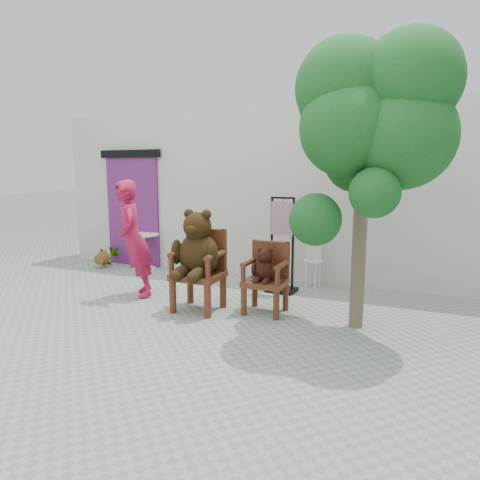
{
  "coord_description": "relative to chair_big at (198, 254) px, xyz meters",
  "views": [
    {
      "loc": [
        2.38,
        -4.52,
        1.9
      ],
      "look_at": [
        0.05,
        0.94,
        0.95
      ],
      "focal_mm": 32.0,
      "sensor_mm": 36.0,
      "label": 1
    }
  ],
  "objects": [
    {
      "name": "potted_plant",
      "position": [
        -3.01,
        1.63,
        -0.55
      ],
      "size": [
        0.49,
        0.45,
        0.48
      ],
      "primitive_type": "imported",
      "rotation": [
        0.0,
        0.0,
        0.19
      ],
      "color": "#103D19",
      "rests_on": "ground"
    },
    {
      "name": "display_stand",
      "position": [
        0.78,
        1.32,
        -0.2
      ],
      "size": [
        0.48,
        0.39,
        1.51
      ],
      "rotation": [
        0.0,
        0.0,
        -0.09
      ],
      "color": "black",
      "rests_on": "ground"
    },
    {
      "name": "stool_bucket",
      "position": [
        1.17,
        1.81,
        -0.15
      ],
      "size": [
        0.32,
        0.32,
        1.45
      ],
      "rotation": [
        0.0,
        0.0,
        -0.19
      ],
      "color": "white",
      "rests_on": "ground"
    },
    {
      "name": "tree",
      "position": [
        2.17,
        0.05,
        1.7
      ],
      "size": [
        1.91,
        1.82,
        3.38
      ],
      "rotation": [
        0.0,
        0.0,
        -0.09
      ],
      "color": "brown",
      "rests_on": "ground"
    },
    {
      "name": "back_wall",
      "position": [
        0.39,
        2.58,
        0.71
      ],
      "size": [
        9.0,
        1.0,
        3.0
      ],
      "primitive_type": "cube",
      "color": "beige",
      "rests_on": "ground"
    },
    {
      "name": "person",
      "position": [
        -1.21,
        0.2,
        0.1
      ],
      "size": [
        0.74,
        0.77,
        1.78
      ],
      "primitive_type": "imported",
      "rotation": [
        0.0,
        0.0,
        -0.89
      ],
      "color": "#AB153F",
      "rests_on": "ground"
    },
    {
      "name": "doorway",
      "position": [
        -2.61,
        2.05,
        0.38
      ],
      "size": [
        1.4,
        0.11,
        2.33
      ],
      "color": "#622165",
      "rests_on": "ground"
    },
    {
      "name": "chair_big",
      "position": [
        0.0,
        0.0,
        0.0
      ],
      "size": [
        0.68,
        0.74,
        1.4
      ],
      "color": "#441D0E",
      "rests_on": "ground"
    },
    {
      "name": "cafe_table",
      "position": [
        -2.19,
        1.79,
        -0.35
      ],
      "size": [
        0.6,
        0.6,
        0.7
      ],
      "rotation": [
        0.0,
        0.0,
        -0.37
      ],
      "color": "white",
      "rests_on": "ground"
    },
    {
      "name": "ground_plane",
      "position": [
        0.39,
        -0.52,
        -0.79
      ],
      "size": [
        60.0,
        60.0,
        0.0
      ],
      "primitive_type": "plane",
      "color": "gray",
      "rests_on": "ground"
    },
    {
      "name": "chair_small",
      "position": [
        0.89,
        0.28,
        -0.23
      ],
      "size": [
        0.55,
        0.5,
        0.96
      ],
      "color": "#441D0E",
      "rests_on": "ground"
    }
  ]
}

